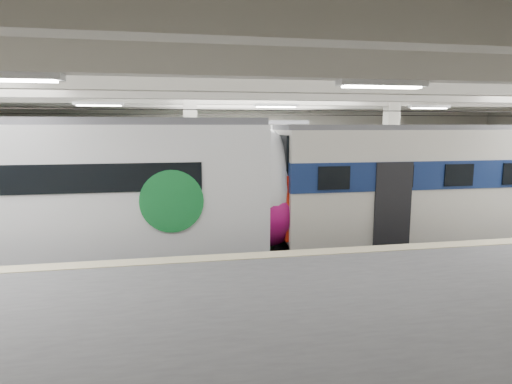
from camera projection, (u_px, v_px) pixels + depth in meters
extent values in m
cube|color=black|center=(289.00, 257.00, 14.01)|extent=(36.00, 24.00, 0.10)
cube|color=silver|center=(291.00, 82.00, 13.15)|extent=(36.00, 24.00, 0.20)
cube|color=beige|center=(242.00, 153.00, 23.29)|extent=(30.00, 0.10, 5.50)
cube|color=#525154|center=(384.00, 334.00, 7.61)|extent=(30.00, 7.00, 1.10)
cube|color=beige|center=(323.00, 252.00, 10.68)|extent=(30.00, 0.50, 0.02)
cube|color=beige|center=(191.00, 166.00, 15.95)|extent=(0.50, 0.50, 5.50)
cube|color=beige|center=(389.00, 162.00, 17.41)|extent=(0.50, 0.50, 5.50)
cube|color=beige|center=(291.00, 92.00, 13.20)|extent=(30.00, 18.00, 0.50)
cube|color=#59544C|center=(289.00, 254.00, 13.99)|extent=(30.00, 1.52, 0.16)
cube|color=#59544C|center=(257.00, 218.00, 19.33)|extent=(30.00, 1.52, 0.16)
cylinder|color=black|center=(291.00, 110.00, 13.28)|extent=(30.00, 0.03, 0.03)
cylinder|color=black|center=(258.00, 115.00, 18.63)|extent=(30.00, 0.03, 0.03)
cube|color=white|center=(311.00, 99.00, 11.31)|extent=(26.00, 8.40, 0.12)
cube|color=white|center=(48.00, 191.00, 12.33)|extent=(12.50, 2.79, 3.75)
ellipsoid|color=white|center=(261.00, 185.00, 13.47)|extent=(2.21, 2.73, 3.68)
ellipsoid|color=#A40D5E|center=(264.00, 211.00, 13.61)|extent=(2.35, 2.79, 2.25)
cylinder|color=#167C33|center=(172.00, 201.00, 11.61)|extent=(1.73, 0.06, 1.73)
cube|color=#4C4C51|center=(43.00, 121.00, 12.02)|extent=(12.50, 2.29, 0.20)
cube|color=black|center=(54.00, 258.00, 12.63)|extent=(12.50, 1.95, 0.70)
cube|color=beige|center=(457.00, 182.00, 14.74)|extent=(12.63, 2.77, 3.59)
cube|color=navy|center=(458.00, 170.00, 14.68)|extent=(12.67, 2.83, 0.87)
cube|color=red|center=(278.00, 203.00, 13.66)|extent=(0.08, 2.35, 1.98)
cube|color=black|center=(279.00, 155.00, 13.43)|extent=(0.08, 2.22, 1.29)
cube|color=#4C4C51|center=(461.00, 127.00, 14.46)|extent=(12.63, 2.16, 0.16)
cube|color=black|center=(453.00, 237.00, 15.04)|extent=(12.63, 1.94, 0.70)
cube|color=white|center=(142.00, 170.00, 18.07)|extent=(13.92, 2.89, 3.77)
cube|color=#167C33|center=(142.00, 158.00, 18.00)|extent=(13.96, 2.95, 0.79)
cube|color=#4C4C51|center=(140.00, 122.00, 17.77)|extent=(13.91, 2.40, 0.16)
cube|color=black|center=(144.00, 218.00, 18.39)|extent=(13.91, 2.59, 0.60)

